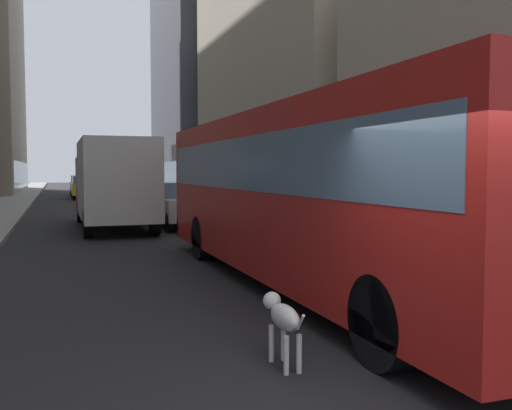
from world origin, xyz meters
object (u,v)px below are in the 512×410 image
car_blue_hatchback (81,185)px  box_truck (113,181)px  transit_bus (312,186)px  car_yellow_taxi (85,187)px  dalmatian_dog (283,317)px  car_white_van (181,204)px

car_blue_hatchback → box_truck: 28.23m
transit_bus → box_truck: size_ratio=1.54×
car_yellow_taxi → dalmatian_dog: car_yellow_taxi is taller
box_truck → car_white_van: bearing=1.0°
transit_bus → car_yellow_taxi: transit_bus is taller
car_yellow_taxi → box_truck: 22.06m
box_truck → dalmatian_dog: size_ratio=7.79×
car_white_van → dalmatian_dog: car_white_van is taller
transit_bus → dalmatian_dog: size_ratio=11.98×
car_white_van → dalmatian_dog: bearing=-97.8°
transit_bus → car_white_van: (0.00, 11.31, -0.95)m
car_white_van → car_blue_hatchback: (-2.40, 28.18, -0.00)m
box_truck → dalmatian_dog: bearing=-88.7°
box_truck → car_yellow_taxi: bearing=90.0°
transit_bus → car_blue_hatchback: transit_bus is taller
box_truck → transit_bus: bearing=-78.0°
car_yellow_taxi → box_truck: bearing=-90.0°
box_truck → dalmatian_dog: box_truck is taller
transit_bus → box_truck: same height
car_blue_hatchback → dalmatian_dog: car_blue_hatchback is taller
transit_bus → car_white_van: transit_bus is taller
car_blue_hatchback → dalmatian_dog: 43.18m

